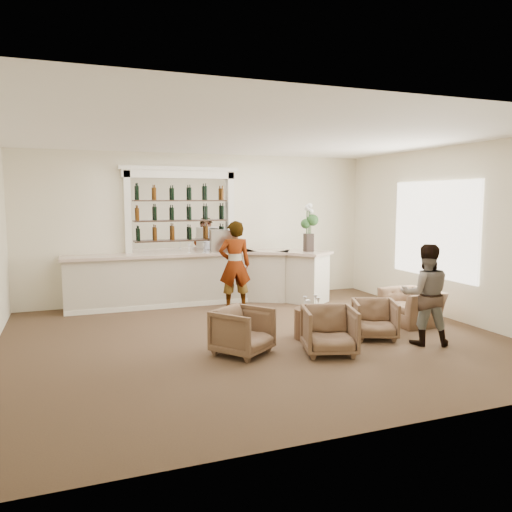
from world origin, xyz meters
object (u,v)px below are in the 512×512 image
Objects in this scene: bar_counter at (201,278)px; flower_vase at (309,225)px; cocktail_table at (312,323)px; armchair_right at (375,319)px; guest at (425,294)px; espresso_machine at (223,241)px; sommelier at (235,265)px; armchair_left at (243,331)px; armchair_center at (329,330)px; armchair_far at (412,307)px.

bar_counter is 5.45× the size of flower_vase.
cocktail_table is 0.85× the size of armchair_right.
espresso_machine is at bearing -38.71° from guest.
guest is at bearing -31.25° from cocktail_table.
sommelier reaches higher than cocktail_table.
sommelier is at bearing 37.15° from armchair_left.
armchair_center is 0.80× the size of armchair_far.
bar_counter reaches higher than armchair_far.
cocktail_table is at bearing -70.70° from espresso_machine.
armchair_right is (0.98, -0.35, 0.07)m from cocktail_table.
guest is 2.06× the size of armchair_center.
armchair_center is at bearing -68.48° from armchair_far.
bar_counter reaches higher than armchair_center.
armchair_left is 2.34m from armchair_right.
armchair_left is (-1.35, -0.40, 0.10)m from cocktail_table.
flower_vase is (-0.28, 3.57, 0.93)m from guest.
flower_vase is (-0.93, 2.42, 1.42)m from armchair_far.
sommelier reaches higher than armchair_right.
guest reaches higher than armchair_left.
espresso_machine is at bearing 40.74° from armchair_left.
armchair_far is 2.95m from flower_vase.
bar_counter is 3.57× the size of guest.
sommelier is 3.62m from armchair_far.
bar_counter is 0.95m from espresso_machine.
bar_counter is 5.90× the size of armchair_far.
armchair_center is at bearing -99.42° from cocktail_table.
flower_vase is at bearing 84.93° from armchair_center.
guest is (2.57, -4.21, 0.23)m from bar_counter.
guest is 0.92m from armchair_right.
flower_vase reaches higher than guest.
guest is at bearing -58.62° from bar_counter.
armchair_center is (1.22, -0.43, 0.01)m from armchair_left.
armchair_left is 0.73× the size of flower_vase.
sommelier is at bearing 100.70° from cocktail_table.
bar_counter is 0.94m from sommelier.
cocktail_table is at bearing -177.00° from armchair_right.
armchair_far is (2.66, -2.38, -0.61)m from sommelier.
bar_counter is 10.38× the size of espresso_machine.
sommelier reaches higher than guest.
guest reaches higher than cocktail_table.
armchair_center reaches higher than armchair_far.
flower_vase is (2.29, -0.64, 1.16)m from bar_counter.
armchair_right is (1.47, -2.96, -0.60)m from sommelier.
guest is 2.96m from armchair_left.
armchair_right is at bearing -19.80° from cocktail_table.
armchair_center is 4.23m from espresso_machine.
sommelier is 1.76× the size of flower_vase.
cocktail_table is at bearing 109.22° from sommelier.
espresso_machine is at bearing 99.60° from cocktail_table.
armchair_left is 4.23m from flower_vase.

